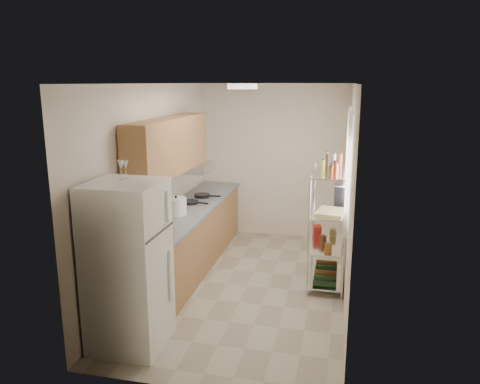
# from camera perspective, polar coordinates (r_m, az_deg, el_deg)

# --- Properties ---
(room) EXTENTS (2.52, 4.42, 2.62)m
(room) POSITION_cam_1_polar(r_m,az_deg,el_deg) (5.86, 0.89, 0.28)
(room) COLOR #AFA58E
(room) RESTS_ON ground
(counter_run) EXTENTS (0.63, 3.51, 0.90)m
(counter_run) POSITION_cam_1_polar(r_m,az_deg,el_deg) (6.73, -6.09, -5.56)
(counter_run) COLOR #A67146
(counter_run) RESTS_ON ground
(upper_cabinets) EXTENTS (0.33, 2.20, 0.72)m
(upper_cabinets) POSITION_cam_1_polar(r_m,az_deg,el_deg) (6.16, -8.61, 5.58)
(upper_cabinets) COLOR #A67146
(upper_cabinets) RESTS_ON room
(range_hood) EXTENTS (0.50, 0.60, 0.12)m
(range_hood) POSITION_cam_1_polar(r_m,az_deg,el_deg) (6.95, -5.71, 3.02)
(range_hood) COLOR #B7BABC
(range_hood) RESTS_ON room
(window) EXTENTS (0.06, 1.00, 1.46)m
(window) POSITION_cam_1_polar(r_m,az_deg,el_deg) (6.04, 13.05, 2.75)
(window) COLOR white
(window) RESTS_ON room
(bakers_rack) EXTENTS (0.45, 0.90, 1.73)m
(bakers_rack) POSITION_cam_1_polar(r_m,az_deg,el_deg) (6.08, 10.77, -1.33)
(bakers_rack) COLOR silver
(bakers_rack) RESTS_ON ground
(ceiling_dome) EXTENTS (0.34, 0.34, 0.05)m
(ceiling_dome) POSITION_cam_1_polar(r_m,az_deg,el_deg) (5.42, 0.29, 12.76)
(ceiling_dome) COLOR white
(ceiling_dome) RESTS_ON room
(refrigerator) EXTENTS (0.70, 0.70, 1.69)m
(refrigerator) POSITION_cam_1_polar(r_m,az_deg,el_deg) (4.80, -13.49, -8.76)
(refrigerator) COLOR white
(refrigerator) RESTS_ON ground
(wine_glass_a) EXTENTS (0.07, 0.07, 0.19)m
(wine_glass_a) POSITION_cam_1_polar(r_m,az_deg,el_deg) (4.65, -14.30, 2.61)
(wine_glass_a) COLOR silver
(wine_glass_a) RESTS_ON refrigerator
(wine_glass_b) EXTENTS (0.06, 0.06, 0.18)m
(wine_glass_b) POSITION_cam_1_polar(r_m,az_deg,el_deg) (4.68, -13.76, 2.65)
(wine_glass_b) COLOR silver
(wine_glass_b) RESTS_ON refrigerator
(rice_cooker) EXTENTS (0.28, 0.28, 0.22)m
(rice_cooker) POSITION_cam_1_polar(r_m,az_deg,el_deg) (6.26, -7.80, -1.72)
(rice_cooker) COLOR white
(rice_cooker) RESTS_ON counter_run
(frying_pan_large) EXTENTS (0.27, 0.27, 0.04)m
(frying_pan_large) POSITION_cam_1_polar(r_m,az_deg,el_deg) (6.81, -6.08, -1.24)
(frying_pan_large) COLOR black
(frying_pan_large) RESTS_ON counter_run
(frying_pan_small) EXTENTS (0.25, 0.25, 0.05)m
(frying_pan_small) POSITION_cam_1_polar(r_m,az_deg,el_deg) (7.17, -4.65, -0.43)
(frying_pan_small) COLOR black
(frying_pan_small) RESTS_ON counter_run
(cutting_board) EXTENTS (0.42, 0.50, 0.03)m
(cutting_board) POSITION_cam_1_polar(r_m,az_deg,el_deg) (6.00, 11.06, -2.37)
(cutting_board) COLOR tan
(cutting_board) RESTS_ON bakers_rack
(espresso_machine) EXTENTS (0.18, 0.26, 0.30)m
(espresso_machine) POSITION_cam_1_polar(r_m,az_deg,el_deg) (6.33, 12.21, -0.34)
(espresso_machine) COLOR black
(espresso_machine) RESTS_ON bakers_rack
(storage_bag) EXTENTS (0.12, 0.15, 0.16)m
(storage_bag) POSITION_cam_1_polar(r_m,az_deg,el_deg) (6.45, 9.40, -4.75)
(storage_bag) COLOR #A71F14
(storage_bag) RESTS_ON bakers_rack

